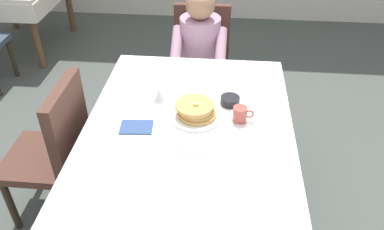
% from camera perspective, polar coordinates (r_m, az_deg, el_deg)
% --- Properties ---
extents(ground_plane, '(14.00, 14.00, 0.00)m').
position_cam_1_polar(ground_plane, '(2.60, -0.41, -14.48)').
color(ground_plane, '#474C47').
extents(dining_table_main, '(1.12, 1.52, 0.74)m').
position_cam_1_polar(dining_table_main, '(2.14, -0.48, -3.33)').
color(dining_table_main, white).
rests_on(dining_table_main, ground).
extents(chair_diner, '(0.44, 0.45, 0.93)m').
position_cam_1_polar(chair_diner, '(3.18, 1.30, 8.39)').
color(chair_diner, '#4C2D23').
rests_on(chair_diner, ground).
extents(diner_person, '(0.40, 0.43, 1.12)m').
position_cam_1_polar(diner_person, '(2.98, 1.11, 9.37)').
color(diner_person, '#B2849E').
rests_on(diner_person, ground).
extents(chair_left_side, '(0.45, 0.44, 0.93)m').
position_cam_1_polar(chair_left_side, '(2.40, -19.13, -4.30)').
color(chair_left_side, '#4C2D23').
rests_on(chair_left_side, ground).
extents(plate_breakfast, '(0.28, 0.28, 0.02)m').
position_cam_1_polar(plate_breakfast, '(2.13, 0.55, -0.15)').
color(plate_breakfast, white).
rests_on(plate_breakfast, dining_table_main).
extents(breakfast_stack, '(0.22, 0.22, 0.08)m').
position_cam_1_polar(breakfast_stack, '(2.11, 0.61, 0.76)').
color(breakfast_stack, tan).
rests_on(breakfast_stack, plate_breakfast).
extents(cup_coffee, '(0.11, 0.08, 0.08)m').
position_cam_1_polar(cup_coffee, '(2.10, 7.05, 0.12)').
color(cup_coffee, '#B24C42').
rests_on(cup_coffee, dining_table_main).
extents(bowl_butter, '(0.11, 0.11, 0.04)m').
position_cam_1_polar(bowl_butter, '(2.24, 5.55, 2.12)').
color(bowl_butter, black).
rests_on(bowl_butter, dining_table_main).
extents(syrup_pitcher, '(0.08, 0.08, 0.07)m').
position_cam_1_polar(syrup_pitcher, '(2.26, -4.81, 2.88)').
color(syrup_pitcher, silver).
rests_on(syrup_pitcher, dining_table_main).
extents(fork_left_of_plate, '(0.02, 0.18, 0.00)m').
position_cam_1_polar(fork_left_of_plate, '(2.14, -4.57, -0.30)').
color(fork_left_of_plate, silver).
rests_on(fork_left_of_plate, dining_table_main).
extents(knife_right_of_plate, '(0.03, 0.20, 0.00)m').
position_cam_1_polar(knife_right_of_plate, '(2.11, 5.64, -0.87)').
color(knife_right_of_plate, silver).
rests_on(knife_right_of_plate, dining_table_main).
extents(spoon_near_edge, '(0.15, 0.05, 0.00)m').
position_cam_1_polar(spoon_near_edge, '(1.90, -0.66, -5.55)').
color(spoon_near_edge, silver).
rests_on(spoon_near_edge, dining_table_main).
extents(napkin_folded, '(0.18, 0.13, 0.01)m').
position_cam_1_polar(napkin_folded, '(2.08, -8.08, -1.75)').
color(napkin_folded, '#334C7F').
rests_on(napkin_folded, dining_table_main).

